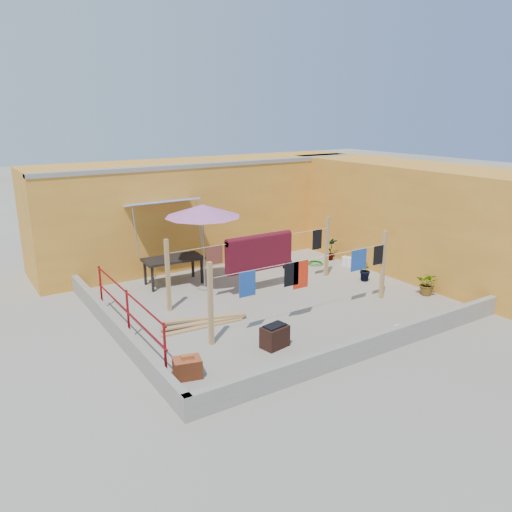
% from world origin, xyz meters
% --- Properties ---
extents(ground, '(80.00, 80.00, 0.00)m').
position_xyz_m(ground, '(0.00, 0.00, 0.00)').
color(ground, '#9E998E').
rests_on(ground, ground).
extents(wall_back, '(11.00, 3.27, 3.21)m').
position_xyz_m(wall_back, '(0.50, 4.69, 1.61)').
color(wall_back, gold).
rests_on(wall_back, ground).
extents(wall_right, '(2.40, 9.00, 3.20)m').
position_xyz_m(wall_right, '(5.20, 0.00, 1.60)').
color(wall_right, gold).
rests_on(wall_right, ground).
extents(parapet_front, '(8.30, 0.16, 0.44)m').
position_xyz_m(parapet_front, '(0.00, -3.58, 0.22)').
color(parapet_front, gray).
rests_on(parapet_front, ground).
extents(parapet_left, '(0.16, 7.30, 0.44)m').
position_xyz_m(parapet_left, '(-4.08, 0.00, 0.22)').
color(parapet_left, gray).
rests_on(parapet_left, ground).
extents(red_railing, '(0.05, 4.20, 1.10)m').
position_xyz_m(red_railing, '(-3.85, -0.20, 0.72)').
color(red_railing, maroon).
rests_on(red_railing, ground).
extents(clothesline_rig, '(5.09, 2.35, 1.80)m').
position_xyz_m(clothesline_rig, '(0.12, 0.56, 1.04)').
color(clothesline_rig, tan).
rests_on(clothesline_rig, ground).
extents(patio_umbrella, '(2.15, 2.15, 2.43)m').
position_xyz_m(patio_umbrella, '(-1.07, 1.69, 2.18)').
color(patio_umbrella, gray).
rests_on(patio_umbrella, ground).
extents(outdoor_table, '(1.69, 0.91, 0.77)m').
position_xyz_m(outdoor_table, '(-1.61, 2.55, 0.70)').
color(outdoor_table, black).
rests_on(outdoor_table, ground).
extents(brick_stack, '(0.58, 0.48, 0.44)m').
position_xyz_m(brick_stack, '(-3.50, -2.36, 0.19)').
color(brick_stack, '#9D4724').
rests_on(brick_stack, ground).
extents(lumber_pile, '(2.11, 0.73, 0.13)m').
position_xyz_m(lumber_pile, '(-2.20, -0.44, 0.06)').
color(lumber_pile, tan).
rests_on(lumber_pile, ground).
extents(brazier, '(0.60, 0.46, 0.49)m').
position_xyz_m(brazier, '(-1.46, -2.22, 0.24)').
color(brazier, black).
rests_on(brazier, ground).
extents(white_basin, '(0.54, 0.54, 0.09)m').
position_xyz_m(white_basin, '(1.37, -3.20, 0.05)').
color(white_basin, white).
rests_on(white_basin, ground).
extents(water_jug_a, '(0.22, 0.22, 0.34)m').
position_xyz_m(water_jug_a, '(3.70, 1.11, 0.15)').
color(water_jug_a, white).
rests_on(water_jug_a, ground).
extents(water_jug_b, '(0.20, 0.20, 0.32)m').
position_xyz_m(water_jug_b, '(3.70, 1.30, 0.14)').
color(water_jug_b, white).
rests_on(water_jug_b, ground).
extents(green_hose, '(0.51, 0.51, 0.07)m').
position_xyz_m(green_hose, '(2.97, 1.87, 0.03)').
color(green_hose, '#1F7C1B').
rests_on(green_hose, ground).
extents(plant_back_a, '(1.00, 0.95, 0.87)m').
position_xyz_m(plant_back_a, '(1.92, 3.18, 0.43)').
color(plant_back_a, '#195418').
rests_on(plant_back_a, ground).
extents(plant_back_b, '(0.42, 0.42, 0.59)m').
position_xyz_m(plant_back_b, '(1.95, 2.03, 0.30)').
color(plant_back_b, '#195418').
rests_on(plant_back_b, ground).
extents(plant_right_a, '(0.46, 0.37, 0.76)m').
position_xyz_m(plant_right_a, '(3.70, 1.97, 0.38)').
color(plant_right_a, '#195418').
rests_on(plant_right_a, ground).
extents(plant_right_b, '(0.45, 0.47, 0.67)m').
position_xyz_m(plant_right_b, '(3.10, -0.20, 0.34)').
color(plant_right_b, '#195418').
rests_on(plant_right_b, ground).
extents(plant_right_c, '(0.66, 0.70, 0.62)m').
position_xyz_m(plant_right_c, '(3.70, -1.91, 0.31)').
color(plant_right_c, '#195418').
rests_on(plant_right_c, ground).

